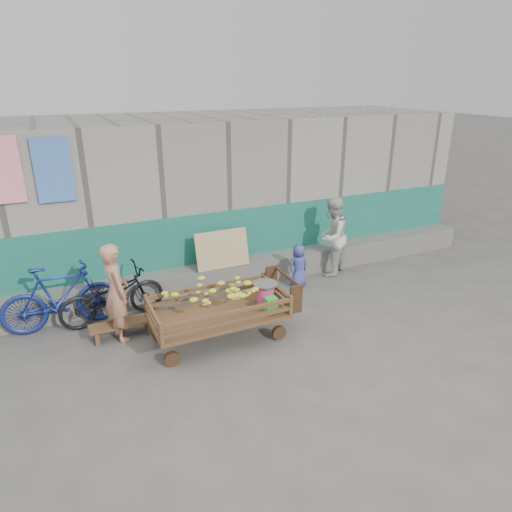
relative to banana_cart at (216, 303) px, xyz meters
name	(u,v)px	position (x,y,z in m)	size (l,w,h in m)	color
ground	(259,353)	(0.43, -0.58, -0.63)	(80.00, 80.00, 0.00)	#4E4C46
building_wall	(177,194)	(0.43, 3.47, 0.84)	(12.00, 3.50, 3.00)	gray
banana_cart	(216,303)	(0.00, 0.00, 0.00)	(2.18, 1.00, 0.93)	#513B21
bench	(122,326)	(-1.28, 0.71, -0.45)	(0.97, 0.29, 0.24)	#513B21
vendor_man	(116,292)	(-1.31, 0.71, 0.14)	(0.56, 0.37, 1.53)	tan
woman	(332,237)	(2.95, 1.41, 0.16)	(0.77, 0.60, 1.59)	silver
child	(298,266)	(2.07, 1.17, -0.21)	(0.41, 0.26, 0.83)	#3C439D
bicycle_dark	(112,295)	(-1.31, 1.30, -0.18)	(0.59, 1.70, 0.89)	black
bicycle_blue	(61,297)	(-2.06, 1.38, -0.09)	(0.50, 1.78, 1.07)	navy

